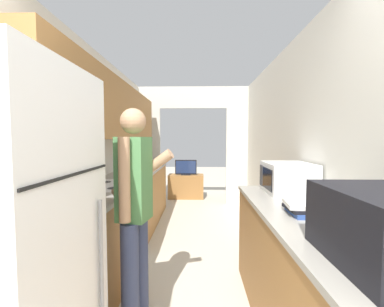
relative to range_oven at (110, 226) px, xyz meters
The scene contains 11 objects.
wall_left 1.06m from the range_oven, 158.86° to the left, with size 0.38×7.31×2.50m.
wall_right 2.20m from the range_oven, ahead, with size 0.06×7.31×2.50m.
wall_far_with_doorway 3.03m from the range_oven, 72.87° to the left, with size 2.71×0.06×2.50m.
counter_left 0.81m from the range_oven, 90.58° to the left, with size 0.62×3.71×0.92m.
counter_right 1.98m from the range_oven, 30.82° to the right, with size 0.62×2.02×0.92m.
range_oven is the anchor object (origin of this frame).
person 1.07m from the range_oven, 60.36° to the right, with size 0.53×0.42×1.64m.
microwave 1.91m from the range_oven, 11.40° to the right, with size 0.40×0.49×0.28m.
book_stack 2.02m from the range_oven, 31.48° to the right, with size 0.26×0.27×0.08m.
tv_cabinet 3.38m from the range_oven, 78.64° to the left, with size 0.82×0.42×0.55m.
television 3.35m from the range_oven, 78.50° to the left, with size 0.50×0.16×0.36m.
Camera 1 is at (0.12, -0.52, 1.42)m, focal length 24.00 mm.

